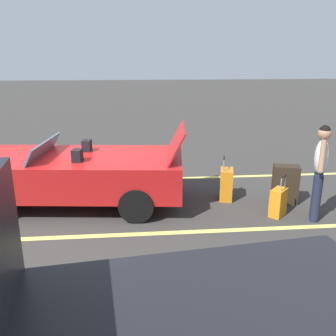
{
  "coord_description": "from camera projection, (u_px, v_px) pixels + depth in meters",
  "views": [
    {
      "loc": [
        -1.2,
        6.61,
        2.7
      ],
      "look_at": [
        -1.78,
        0.32,
        0.75
      ],
      "focal_mm": 38.45,
      "sensor_mm": 36.0,
      "label": 1
    }
  ],
  "objects": [
    {
      "name": "ground_plane",
      "position": [
        76.0,
        203.0,
        6.98
      ],
      "size": [
        80.0,
        80.0,
        0.0
      ],
      "primitive_type": "plane",
      "color": "#383533"
    },
    {
      "name": "lot_line_near",
      "position": [
        84.0,
        181.0,
        8.19
      ],
      "size": [
        18.0,
        0.12,
        0.01
      ],
      "primitive_type": "cube",
      "color": "#EAE066",
      "rests_on": "ground_plane"
    },
    {
      "name": "lot_line_mid",
      "position": [
        62.0,
        238.0,
        5.62
      ],
      "size": [
        18.0,
        0.12,
        0.01
      ],
      "primitive_type": "cube",
      "color": "#EAE066",
      "rests_on": "ground_plane"
    },
    {
      "name": "convertible_car",
      "position": [
        63.0,
        174.0,
        6.81
      ],
      "size": [
        4.34,
        2.19,
        1.51
      ],
      "rotation": [
        0.0,
        0.0,
        -0.11
      ],
      "color": "red",
      "rests_on": "ground_plane"
    },
    {
      "name": "suitcase_large_black",
      "position": [
        285.0,
        184.0,
        6.9
      ],
      "size": [
        0.54,
        0.41,
        0.74
      ],
      "rotation": [
        0.0,
        0.0,
        4.44
      ],
      "color": "#2D2319",
      "rests_on": "ground_plane"
    },
    {
      "name": "suitcase_medium_bright",
      "position": [
        226.0,
        184.0,
        7.06
      ],
      "size": [
        0.33,
        0.45,
        0.85
      ],
      "rotation": [
        0.0,
        0.0,
        2.9
      ],
      "color": "orange",
      "rests_on": "ground_plane"
    },
    {
      "name": "suitcase_small_carryon",
      "position": [
        278.0,
        202.0,
        6.34
      ],
      "size": [
        0.38,
        0.38,
        0.76
      ],
      "rotation": [
        0.0,
        0.0,
        5.52
      ],
      "color": "orange",
      "rests_on": "ground_plane"
    },
    {
      "name": "traveler_person",
      "position": [
        320.0,
        168.0,
        6.02
      ],
      "size": [
        0.34,
        0.58,
        1.65
      ],
      "rotation": [
        0.0,
        0.0,
        -0.45
      ],
      "color": "#1E2338",
      "rests_on": "ground_plane"
    }
  ]
}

